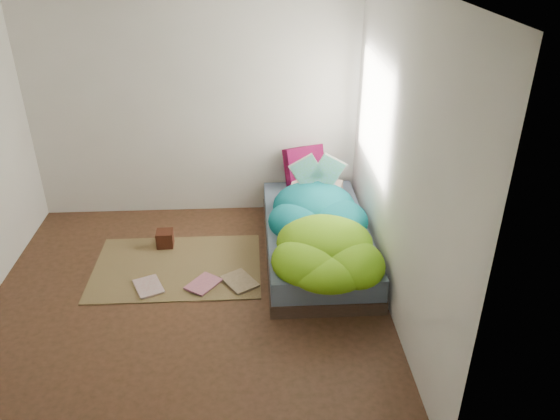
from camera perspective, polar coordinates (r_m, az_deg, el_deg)
The scene contains 12 objects.
ground at distance 4.95m, azimuth -9.63°, elevation -9.46°, with size 3.50×3.50×0.00m, color #3C2917.
room_walls at distance 4.17m, azimuth -11.24°, elevation 8.58°, with size 3.54×3.54×2.62m.
bed at distance 5.44m, azimuth 3.82°, elevation -3.08°, with size 1.00×2.00×0.34m.
duvet at distance 5.08m, azimuth 4.22°, elevation -1.07°, with size 0.96×1.84×0.34m, color #076B70, non-canonical shape.
rug at distance 5.40m, azimuth -10.68°, elevation -5.86°, with size 1.60×1.10×0.01m, color brown.
pillow_floral at distance 5.90m, azimuth 3.75°, elevation 2.10°, with size 0.53×0.33×0.12m, color silver.
pillow_magenta at distance 6.06m, azimuth 2.60°, elevation 4.57°, with size 0.44×0.14×0.44m, color #550531.
open_book at distance 5.52m, azimuth 4.01°, elevation 5.02°, with size 0.46×0.10×0.28m, color green, non-canonical shape.
wooden_box at distance 5.71m, azimuth -11.92°, elevation -2.94°, with size 0.17×0.17×0.17m, color #3A180D.
floor_book_a at distance 5.15m, azimuth -14.78°, elevation -8.08°, with size 0.22×0.30×0.02m, color beige.
floor_book_b at distance 5.16m, azimuth -8.97°, elevation -7.27°, with size 0.23×0.30×0.03m, color #C77378.
floor_book_c at distance 5.05m, azimuth -5.42°, elevation -7.91°, with size 0.24×0.33×0.03m, color tan.
Camera 1 is at (0.60, -3.89, 2.99)m, focal length 35.00 mm.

